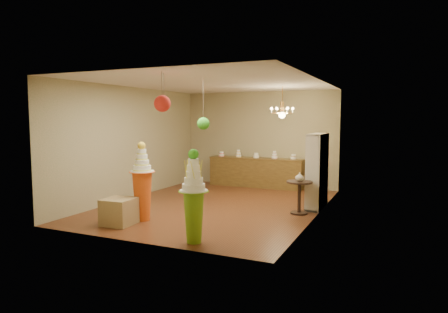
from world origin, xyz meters
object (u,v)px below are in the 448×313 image
at_px(pedestal_green, 194,204).
at_px(pedestal_orange, 142,189).
at_px(round_table, 299,193).
at_px(sideboard, 256,172).

distance_m(pedestal_green, pedestal_orange, 1.95).
height_order(pedestal_green, round_table, pedestal_green).
bearing_deg(pedestal_orange, round_table, 33.63).
xyz_separation_m(pedestal_orange, sideboard, (0.80, 4.91, -0.19)).
distance_m(pedestal_green, sideboard, 5.90).
height_order(pedestal_green, pedestal_orange, pedestal_orange).
bearing_deg(sideboard, round_table, -54.86).
relative_size(sideboard, round_table, 3.93).
xyz_separation_m(pedestal_green, sideboard, (-0.93, 5.82, -0.20)).
bearing_deg(pedestal_green, pedestal_orange, 152.31).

